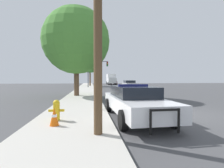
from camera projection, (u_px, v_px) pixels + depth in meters
ground_plane at (183, 114)px, 8.33m from camera, size 110.00×110.00×0.00m
sidewalk_left at (74, 116)px, 7.69m from camera, size 3.00×110.00×0.13m
police_car at (134, 101)px, 7.53m from camera, size 2.21×5.48×1.46m
fire_hydrant at (56, 109)px, 6.59m from camera, size 0.58×0.25×0.77m
traffic_light at (96, 68)px, 32.55m from camera, size 3.82×0.35×4.94m
car_background_oncoming at (129, 84)px, 28.70m from camera, size 2.09×4.71×1.41m
car_background_distant at (113, 82)px, 52.36m from camera, size 2.08×4.39×1.46m
box_truck at (111, 79)px, 51.36m from camera, size 2.52×7.77×3.09m
tree_sidewalk_near at (76, 41)px, 16.08m from camera, size 6.17×6.17×8.17m
tree_sidewalk_far at (90, 60)px, 38.86m from camera, size 5.64×5.64×8.51m
traffic_cone at (54, 117)px, 5.84m from camera, size 0.31×0.31×0.61m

